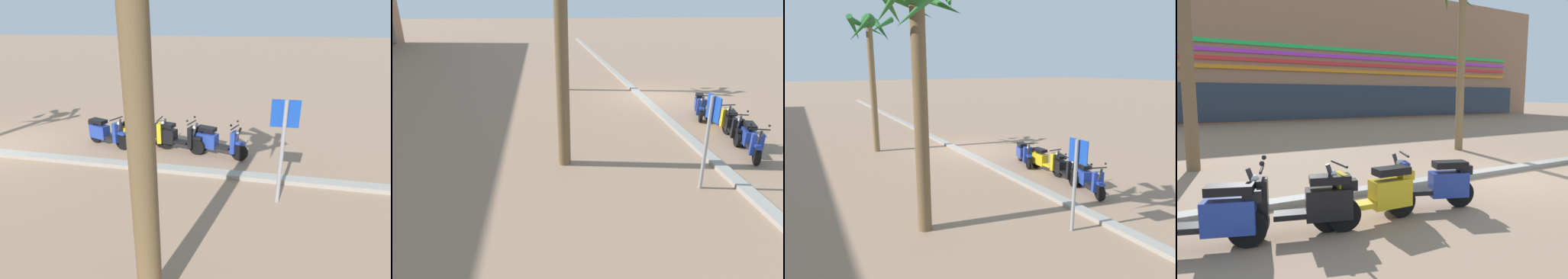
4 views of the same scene
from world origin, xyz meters
TOP-DOWN VIEW (x-y plane):
  - ground_plane at (0.00, 0.00)m, footprint 200.00×200.00m
  - curb_strip at (0.00, 0.49)m, footprint 60.00×0.36m
  - scooter_blue_far_back at (-7.02, -0.91)m, footprint 1.79×0.82m
  - scooter_black_tail_end at (-5.66, -1.05)m, footprint 1.81×0.77m
  - scooter_yellow_lead_nearest at (-4.56, -1.09)m, footprint 1.83×0.56m
  - scooter_blue_mid_centre at (-3.27, -1.00)m, footprint 1.69×0.82m
  - crossing_sign at (-8.85, 1.52)m, footprint 0.60×0.12m
  - palm_tree_by_mall_entrance at (-6.93, 4.82)m, footprint 2.10×2.19m
  - palm_tree_far_corner at (2.11, 4.08)m, footprint 2.19×2.20m

SIDE VIEW (x-z plane):
  - ground_plane at x=0.00m, z-range 0.00..0.00m
  - curb_strip at x=0.00m, z-range 0.00..0.12m
  - scooter_blue_mid_centre at x=-3.27m, z-range -0.06..0.98m
  - scooter_yellow_lead_nearest at x=-4.56m, z-range -0.06..0.99m
  - scooter_blue_far_back at x=-7.02m, z-range -0.12..1.05m
  - scooter_black_tail_end at x=-5.66m, z-range -0.12..1.05m
  - crossing_sign at x=-8.85m, z-range 0.30..2.70m
  - palm_tree_by_mall_entrance at x=-6.93m, z-range 1.52..7.74m
  - palm_tree_far_corner at x=2.11m, z-range 1.64..8.20m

